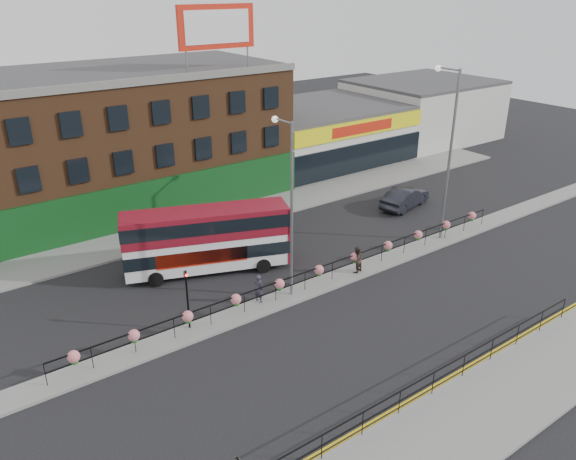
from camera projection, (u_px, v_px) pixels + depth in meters
ground at (319, 287)px, 32.29m from camera, size 120.00×120.00×0.00m
south_pavement at (499, 401)px, 23.38m from camera, size 60.00×4.00×0.15m
north_pavement at (216, 220)px, 41.14m from camera, size 60.00×4.00×0.15m
median at (319, 286)px, 32.26m from camera, size 60.00×1.60×0.15m
yellow_line_inner at (454, 374)px, 25.11m from camera, size 60.00×0.10×0.01m
yellow_line_outer at (458, 376)px, 24.98m from camera, size 60.00×0.10×0.01m
brick_building at (115, 138)px, 42.84m from camera, size 25.00×12.21×10.30m
supermarket at (319, 133)px, 54.55m from camera, size 15.00×12.25×5.30m
warehouse_east at (422, 109)px, 62.34m from camera, size 14.50×12.00×6.30m
billboard at (217, 27)px, 39.40m from camera, size 6.00×0.29×4.40m
median_railing at (319, 271)px, 31.87m from camera, size 30.04×0.56×1.23m
south_railing at (434, 378)px, 23.35m from camera, size 20.04×0.05×1.12m
double_decker_bus at (207, 234)px, 33.13m from camera, size 9.97×5.62×3.95m
car at (405, 198)px, 43.40m from camera, size 3.79×5.55×1.58m
pedestrian_a at (259, 288)px, 30.22m from camera, size 0.81×0.73×1.61m
pedestrian_b at (357, 260)px, 33.29m from camera, size 1.05×0.95×1.65m
lamp_column_west at (289, 196)px, 29.11m from camera, size 0.35×1.70×9.70m
lamp_column_east at (448, 141)px, 35.69m from camera, size 0.40×1.96×11.20m
traffic_light_median at (187, 287)px, 27.29m from camera, size 0.15×0.28×3.65m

